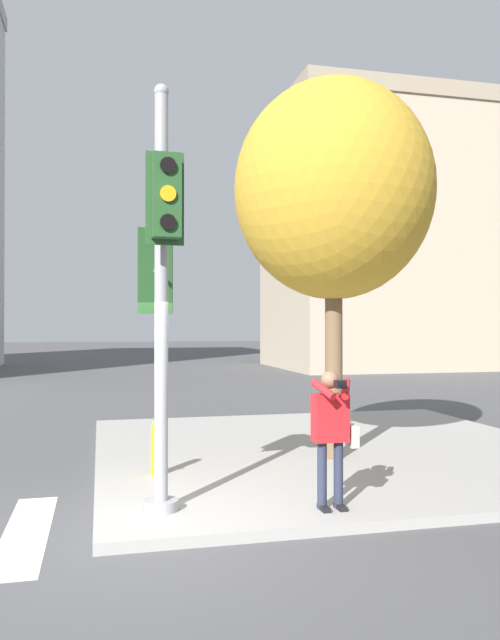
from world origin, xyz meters
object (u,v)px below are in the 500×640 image
traffic_signal_pole (160,274)px  street_tree (334,191)px  person_photographer (332,427)px  fire_hydrant (157,448)px

traffic_signal_pole → street_tree: bearing=36.3°
street_tree → traffic_signal_pole: bearing=-143.7°
traffic_signal_pole → person_photographer: bearing=-11.2°
person_photographer → street_tree: street_tree is taller
fire_hydrant → traffic_signal_pole: bearing=-94.0°
street_tree → fire_hydrant: bearing=-170.5°
person_photographer → fire_hydrant: bearing=131.2°
traffic_signal_pole → fire_hydrant: 2.87m
person_photographer → fire_hydrant: (-1.81, 2.07, -0.56)m
traffic_signal_pole → person_photographer: traffic_signal_pole is taller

